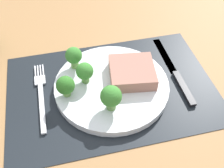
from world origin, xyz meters
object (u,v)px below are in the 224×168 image
(plate, at_px, (112,86))
(fork, at_px, (41,95))
(knife, at_px, (176,74))
(steak, at_px, (132,72))

(plate, distance_m, fork, 0.15)
(plate, relative_size, knife, 1.08)
(plate, xyz_separation_m, fork, (-0.15, 0.01, -0.01))
(fork, height_order, knife, knife)
(steak, distance_m, knife, 0.11)
(fork, bearing_deg, plate, -4.20)
(steak, bearing_deg, plate, -169.23)
(knife, bearing_deg, fork, 178.43)
(steak, distance_m, fork, 0.20)
(fork, xyz_separation_m, knife, (0.31, -0.01, 0.00))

